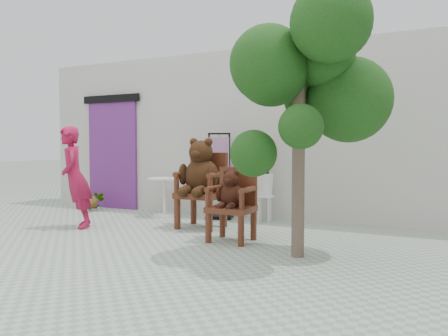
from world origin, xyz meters
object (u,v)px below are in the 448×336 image
at_px(chair_big, 201,177).
at_px(person, 75,178).
at_px(stool_bucket, 265,184).
at_px(cafe_table, 164,192).
at_px(tree, 305,77).
at_px(chair_small, 232,197).
at_px(display_stand, 219,186).

bearing_deg(chair_big, person, -152.74).
height_order(chair_big, stool_bucket, stool_bucket).
xyz_separation_m(chair_big, cafe_table, (-1.15, 0.68, -0.36)).
height_order(chair_big, tree, tree).
xyz_separation_m(chair_small, stool_bucket, (-0.12, 1.56, 0.05)).
height_order(person, cafe_table, person).
relative_size(person, cafe_table, 2.24).
bearing_deg(person, stool_bucket, 82.00).
relative_size(cafe_table, display_stand, 0.47).
bearing_deg(person, cafe_table, 115.52).
distance_m(cafe_table, stool_bucket, 1.89).
height_order(chair_big, person, person).
bearing_deg(tree, stool_bucket, 121.59).
bearing_deg(tree, chair_big, 150.37).
distance_m(chair_small, person, 2.60).
relative_size(chair_big, chair_small, 1.42).
bearing_deg(display_stand, tree, -60.99).
bearing_deg(cafe_table, tree, -30.03).
relative_size(chair_big, display_stand, 0.93).
bearing_deg(chair_small, display_stand, 122.24).
bearing_deg(chair_small, chair_big, 141.78).
bearing_deg(person, tree, 42.73).
bearing_deg(person, display_stand, 93.97).
relative_size(chair_big, cafe_table, 2.00).
bearing_deg(chair_big, chair_small, -38.22).
relative_size(chair_small, person, 0.63).
xyz_separation_m(stool_bucket, tree, (1.23, -2.00, 1.42)).
distance_m(chair_small, stool_bucket, 1.56).
relative_size(chair_big, stool_bucket, 0.97).
height_order(display_stand, stool_bucket, display_stand).
relative_size(person, tree, 0.54).
height_order(person, display_stand, person).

